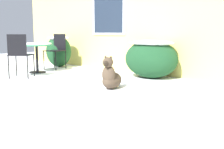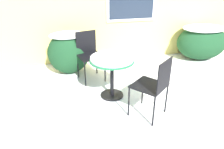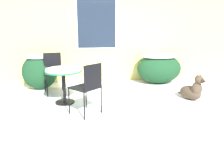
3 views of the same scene
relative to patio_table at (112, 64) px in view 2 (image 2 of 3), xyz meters
The scene contains 7 objects.
ground_plane 1.30m from the patio_table, 23.55° to the right, with size 16.00×16.00×0.00m, color white.
house_wall 2.16m from the patio_table, 59.41° to the left, with size 8.00×0.10×2.73m.
shrub_left 1.34m from the patio_table, 120.58° to the left, with size 0.88×0.65×0.91m.
shrub_middle 2.87m from the patio_table, 26.56° to the left, with size 1.25×0.94×0.84m.
patio_table is the anchor object (origin of this frame).
patio_chair_near_table 0.85m from the patio_table, 109.89° to the left, with size 0.56×0.56×0.96m.
patio_chair_far_side 0.86m from the patio_table, 56.67° to the right, with size 0.64×0.64×0.96m.
Camera 2 is at (-1.78, -2.84, 2.08)m, focal length 35.00 mm.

